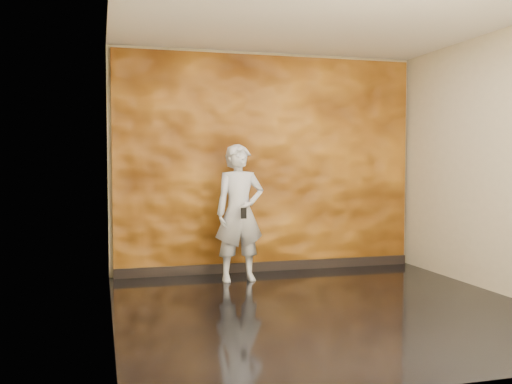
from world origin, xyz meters
TOP-DOWN VIEW (x-y plane):
  - room at (0.00, 0.00)m, footprint 4.02×4.02m
  - feature_wall at (0.00, 1.96)m, footprint 3.90×0.06m
  - baseboard at (0.00, 1.92)m, footprint 3.90×0.04m
  - man at (-0.51, 1.44)m, footprint 0.60×0.40m
  - phone at (-0.52, 1.20)m, footprint 0.07×0.02m

SIDE VIEW (x-z plane):
  - baseboard at x=0.00m, z-range 0.00..0.12m
  - man at x=-0.51m, z-range 0.00..1.61m
  - phone at x=-0.52m, z-range 0.76..0.88m
  - feature_wall at x=0.00m, z-range 0.00..2.75m
  - room at x=0.00m, z-range -0.01..2.81m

